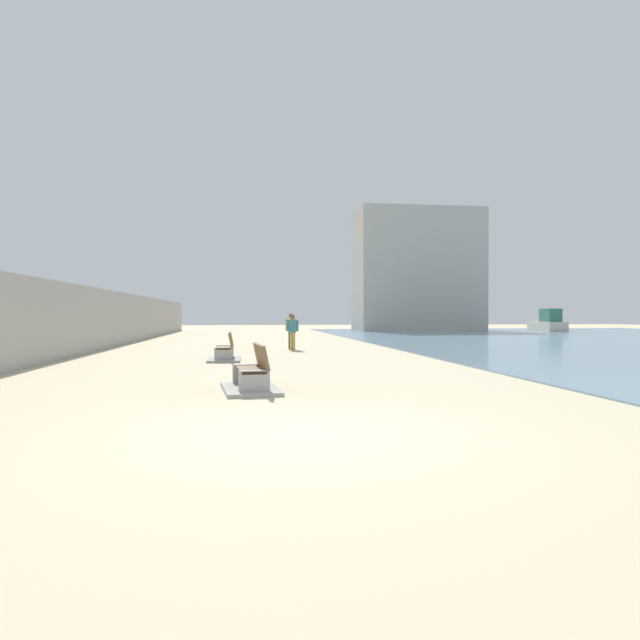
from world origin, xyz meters
TOP-DOWN VIEW (x-y plane):
  - ground_plane at (0.00, 18.00)m, footprint 120.00×120.00m
  - seawall at (-7.50, 18.00)m, footprint 0.80×64.00m
  - bench_near at (-0.62, 4.38)m, footprint 1.31×2.20m
  - bench_far at (-1.45, 12.24)m, footprint 1.10×2.10m
  - person_walking at (1.32, 18.18)m, footprint 0.52×0.23m
  - person_standing at (1.32, 17.50)m, footprint 0.53×0.21m
  - boat_far_left at (26.96, 41.34)m, footprint 2.38×5.57m
  - harbor_building at (15.93, 46.00)m, footprint 12.00×6.00m

SIDE VIEW (x-z plane):
  - ground_plane at x=0.00m, z-range 0.00..0.00m
  - bench_near at x=-0.62m, z-range -0.26..0.72m
  - bench_far at x=-1.45m, z-range -0.26..0.72m
  - boat_far_left at x=26.96m, z-range -0.25..1.83m
  - person_standing at x=1.32m, z-range 0.12..1.71m
  - person_walking at x=1.32m, z-range 0.13..1.78m
  - seawall at x=-7.50m, z-range 0.00..2.75m
  - harbor_building at x=15.93m, z-range 0.00..11.78m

